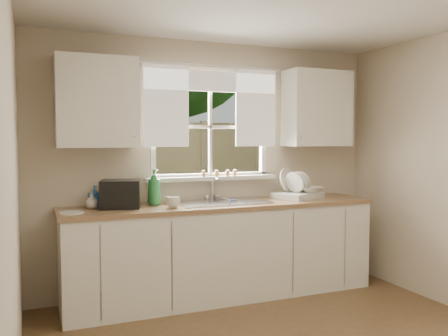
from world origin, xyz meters
name	(u,v)px	position (x,y,z in m)	size (l,w,h in m)	color
room_walls	(330,186)	(0.00, -0.07, 1.24)	(3.62, 4.02, 2.50)	beige
window	(211,143)	(0.00, 2.00, 1.49)	(1.38, 0.16, 1.06)	white
curtains	(213,98)	(0.00, 1.95, 1.93)	(1.50, 0.03, 0.81)	white
base_cabinets	(223,252)	(0.00, 1.68, 0.43)	(3.00, 0.62, 0.87)	white
countertop	(223,205)	(0.00, 1.68, 0.89)	(3.04, 0.65, 0.04)	olive
upper_cabinet_left	(97,102)	(-1.15, 1.82, 1.85)	(0.70, 0.33, 0.80)	white
upper_cabinet_right	(317,109)	(1.15, 1.82, 1.85)	(0.70, 0.33, 0.80)	white
wall_outlet	(287,180)	(0.88, 1.99, 1.08)	(0.08, 0.01, 0.12)	beige
sill_jars	(221,173)	(0.08, 1.94, 1.18)	(0.38, 0.04, 0.06)	brown
backyard	(135,54)	(0.58, 8.42, 3.46)	(20.00, 10.00, 6.13)	#335421
sink	(222,210)	(0.00, 1.71, 0.84)	(0.88, 0.52, 0.40)	#B7B7BC
dish_rack	(297,192)	(0.86, 1.73, 0.97)	(0.57, 0.51, 0.31)	silver
bowl	(311,189)	(0.99, 1.68, 1.00)	(0.24, 0.24, 0.06)	silver
soap_bottle_a	(154,187)	(-0.64, 1.80, 1.08)	(0.13, 0.13, 0.33)	#2A823F
soap_bottle_b	(95,197)	(-1.18, 1.82, 1.01)	(0.09, 0.09, 0.20)	#346FC5
soap_bottle_c	(92,201)	(-1.21, 1.78, 0.98)	(0.11, 0.11, 0.14)	beige
saucer	(71,213)	(-1.40, 1.58, 0.92)	(0.20, 0.20, 0.01)	white
cup	(173,202)	(-0.53, 1.55, 0.96)	(0.13, 0.13, 0.10)	silver
black_appliance	(120,194)	(-0.97, 1.74, 1.04)	(0.34, 0.30, 0.25)	black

